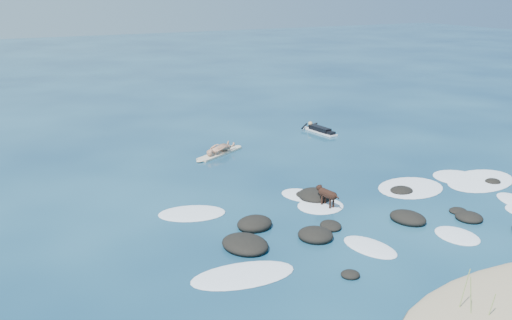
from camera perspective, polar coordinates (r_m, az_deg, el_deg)
ground at (r=21.70m, az=9.36°, el=-4.34°), size 160.00×160.00×0.00m
reef_rocks at (r=20.02m, az=10.49°, el=-5.95°), size 13.03×7.74×0.48m
breaking_foam at (r=22.12m, az=13.87°, el=-4.17°), size 16.12×7.81×0.12m
standing_surfer_rig at (r=27.43m, az=-3.68°, el=2.10°), size 3.16×1.89×1.94m
paddling_surfer_rig at (r=31.89m, az=6.36°, el=3.03°), size 1.18×2.66×0.46m
dog at (r=21.09m, az=7.08°, el=-3.36°), size 0.43×1.24×0.79m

